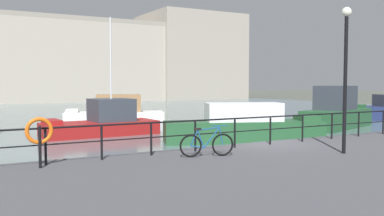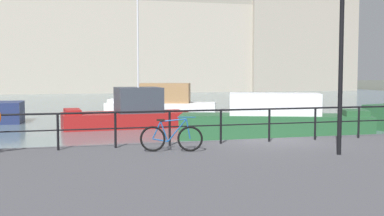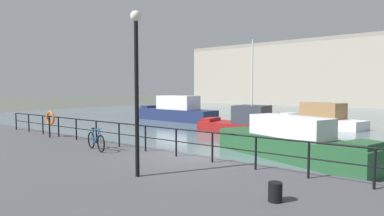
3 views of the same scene
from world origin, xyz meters
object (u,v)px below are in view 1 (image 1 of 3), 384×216
moored_small_launch (103,122)px  moored_green_narrowboat (382,110)px  moored_red_daysailer (337,112)px  quay_lamp_post (346,61)px  life_ring_stand (39,132)px  moored_harbor_tender (115,111)px  harbor_building (74,61)px  moored_white_yacht (244,126)px  parked_bicycle (207,144)px

moored_small_launch → moored_green_narrowboat: bearing=174.1°
moored_red_daysailer → quay_lamp_post: (-11.11, -10.30, 2.69)m
life_ring_stand → quay_lamp_post: size_ratio=0.29×
moored_harbor_tender → moored_red_daysailer: moored_red_daysailer is taller
harbor_building → moored_red_daysailer: harbor_building is taller
moored_green_narrowboat → quay_lamp_post: bearing=-122.5°
moored_white_yacht → parked_bicycle: 8.75m
moored_small_launch → harbor_building: bearing=-104.6°
moored_small_launch → life_ring_stand: bearing=62.3°
moored_harbor_tender → life_ring_stand: size_ratio=5.58×
moored_harbor_tender → moored_green_narrowboat: bearing=174.7°
moored_harbor_tender → moored_white_yacht: 14.00m
harbor_building → moored_white_yacht: harbor_building is taller
moored_green_narrowboat → life_ring_stand: bearing=-136.1°
parked_bicycle → life_ring_stand: 5.01m
moored_red_daysailer → moored_white_yacht: (-9.30, -2.32, -0.27)m
moored_harbor_tender → parked_bicycle: (-3.97, -20.12, 0.28)m
moored_white_yacht → moored_small_launch: bearing=151.8°
moored_harbor_tender → life_ring_stand: (-8.89, -19.37, 0.87)m
moored_red_daysailer → quay_lamp_post: bearing=-156.4°
quay_lamp_post → parked_bicycle: bearing=158.4°
moored_red_daysailer → life_ring_stand: bearing=-178.1°
moored_harbor_tender → moored_small_launch: size_ratio=1.15×
moored_red_daysailer → moored_small_launch: bearing=145.8°
moored_harbor_tender → life_ring_stand: bearing=84.5°
quay_lamp_post → moored_small_launch: bearing=104.4°
moored_red_daysailer → parked_bicycle: bearing=-170.0°
moored_red_daysailer → life_ring_stand: size_ratio=5.04×
parked_bicycle → life_ring_stand: (-4.91, 0.75, 0.59)m
moored_white_yacht → moored_green_narrowboat: 18.18m
harbor_building → moored_green_narrowboat: size_ratio=11.42×
moored_white_yacht → parked_bicycle: bearing=-113.3°
life_ring_stand → moored_red_daysailer: bearing=21.2°
moored_harbor_tender → harbor_building: bearing=-80.4°
moored_harbor_tender → moored_white_yacht: (2.11, -13.84, -0.03)m
moored_red_daysailer → parked_bicycle: moored_red_daysailer is taller
moored_small_launch → moored_white_yacht: size_ratio=0.82×
moored_white_yacht → parked_bicycle: size_ratio=4.80×
moored_red_daysailer → parked_bicycle: (-15.38, -8.60, 0.04)m
moored_harbor_tender → quay_lamp_post: (0.29, -21.81, 2.94)m
moored_white_yacht → moored_green_narrowboat: bearing=36.6°
moored_green_narrowboat → life_ring_stand: size_ratio=4.58×
harbor_building → quay_lamp_post: harbor_building is taller
moored_green_narrowboat → quay_lamp_post: quay_lamp_post is taller
moored_harbor_tender → quay_lamp_post: 22.01m
harbor_building → life_ring_stand: (-15.34, -57.95, -4.79)m
moored_small_launch → moored_white_yacht: (5.47, -6.27, 0.02)m
moored_green_narrowboat → life_ring_stand: 30.37m
moored_red_daysailer → moored_small_launch: moored_small_launch is taller
harbor_building → quay_lamp_post: bearing=-95.8°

